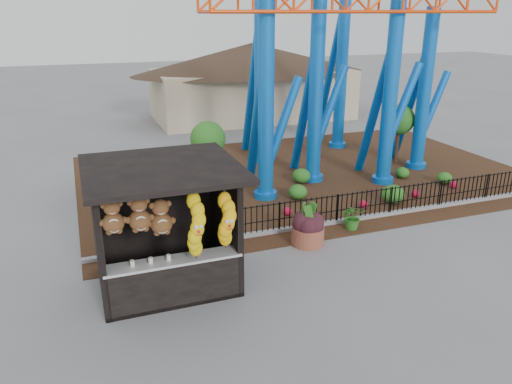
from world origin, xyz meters
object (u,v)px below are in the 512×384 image
object	(u,v)px
terracotta_planter	(308,235)
potted_plant	(353,217)
prize_booth	(166,231)
roller_coaster	(333,10)

from	to	relation	value
terracotta_planter	potted_plant	world-z (taller)	potted_plant
terracotta_planter	potted_plant	xyz separation A→B (m)	(1.78, 0.47, 0.14)
prize_booth	potted_plant	distance (m)	6.36
roller_coaster	potted_plant	distance (m)	8.61
prize_booth	roller_coaster	world-z (taller)	roller_coaster
roller_coaster	prize_booth	bearing A→B (deg)	-137.91
roller_coaster	terracotta_planter	xyz separation A→B (m)	(-3.86, -6.26, -6.17)
terracotta_planter	potted_plant	distance (m)	1.85
prize_booth	terracotta_planter	size ratio (longest dim) A/B	3.67
prize_booth	roller_coaster	size ratio (longest dim) A/B	0.32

